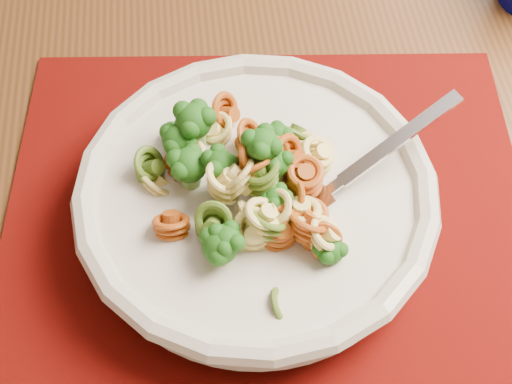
# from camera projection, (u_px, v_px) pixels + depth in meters

# --- Properties ---
(dining_table) EXTENTS (1.79, 1.45, 0.75)m
(dining_table) POSITION_uv_depth(u_px,v_px,m) (261.00, 204.00, 0.70)
(dining_table) COLOR #572F18
(dining_table) RESTS_ON ground
(placemat) EXTENTS (0.50, 0.43, 0.00)m
(placemat) POSITION_uv_depth(u_px,v_px,m) (268.00, 202.00, 0.59)
(placemat) COLOR #5C0903
(placemat) RESTS_ON dining_table
(pasta_bowl) EXTENTS (0.28, 0.28, 0.05)m
(pasta_bowl) POSITION_uv_depth(u_px,v_px,m) (256.00, 198.00, 0.55)
(pasta_bowl) COLOR beige
(pasta_bowl) RESTS_ON placemat
(pasta_broccoli_heap) EXTENTS (0.24, 0.24, 0.06)m
(pasta_broccoli_heap) POSITION_uv_depth(u_px,v_px,m) (256.00, 188.00, 0.54)
(pasta_broccoli_heap) COLOR #E5C771
(pasta_broccoli_heap) RESTS_ON pasta_bowl
(fork) EXTENTS (0.15, 0.15, 0.08)m
(fork) POSITION_uv_depth(u_px,v_px,m) (314.00, 201.00, 0.54)
(fork) COLOR silver
(fork) RESTS_ON pasta_bowl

